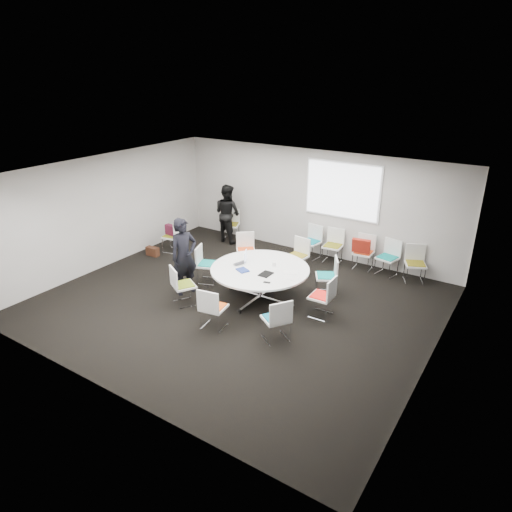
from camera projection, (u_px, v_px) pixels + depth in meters
The scene contains 31 objects.
room_shell at pixel (241, 243), 9.31m from camera, with size 8.08×7.08×2.88m.
conference_table at pixel (260, 277), 9.87m from camera, with size 2.13×2.13×0.73m.
projection_screen at pixel (342, 191), 11.46m from camera, with size 1.90×0.03×1.35m, color white.
chair_ring_a at pixel (322, 304), 9.26m from camera, with size 0.46×0.47×0.88m.
chair_ring_b at pixel (326, 283), 10.14m from camera, with size 0.62×0.62×0.88m.
chair_ring_c at pixel (297, 263), 11.21m from camera, with size 0.51×0.50×0.88m.
chair_ring_d at pixel (246, 257), 11.54m from camera, with size 0.64×0.64×0.88m.
chair_ring_e at pixel (207, 271), 10.75m from camera, with size 0.58×0.59×0.88m.
chair_ring_f at pixel (184, 293), 9.73m from camera, with size 0.62×0.62×0.88m.
chair_ring_g at pixel (214, 315), 8.84m from camera, with size 0.53×0.52×0.88m.
chair_ring_h at pixel (276, 327), 8.44m from camera, with size 0.63×0.63×0.88m.
chair_back_a at pixel (311, 248), 12.12m from camera, with size 0.52×0.51×0.88m.
chair_back_b at pixel (332, 252), 11.84m from camera, with size 0.50×0.48×0.88m.
chair_back_c at pixel (363, 259), 11.43m from camera, with size 0.48×0.47×0.88m.
chair_back_d at pixel (387, 264), 11.11m from camera, with size 0.55×0.54×0.88m.
chair_back_e at pixel (414, 271), 10.77m from camera, with size 0.60×0.60×0.88m.
chair_spare_left at pixel (173, 242), 12.52m from camera, with size 0.53×0.54×0.88m.
chair_person_back at pixel (231, 230), 13.43m from camera, with size 0.60×0.60×0.88m.
person_main at pixel (184, 256), 10.03m from camera, with size 0.64×0.42×1.74m, color black.
person_back at pixel (227, 213), 13.08m from camera, with size 0.82×0.64×1.68m, color black.
laptop at pixel (241, 264), 9.97m from camera, with size 0.30×0.20×0.02m, color #333338.
laptop_lid at pixel (246, 256), 10.08m from camera, with size 0.30×0.02×0.22m, color silver.
notebook_black at pixel (266, 274), 9.49m from camera, with size 0.22×0.30×0.02m, color black.
tablet_folio at pixel (243, 270), 9.67m from camera, with size 0.26×0.20×0.03m, color navy.
papers_right at pixel (291, 272), 9.60m from camera, with size 0.30×0.21×0.00m, color white.
papers_front at pixel (291, 278), 9.34m from camera, with size 0.30×0.21×0.00m, color silver.
cup at pixel (274, 264), 9.89m from camera, with size 0.08×0.08×0.09m, color white.
phone at pixel (267, 282), 9.14m from camera, with size 0.14×0.07×0.01m, color black.
maroon_bag at pixel (172, 230), 12.39m from camera, with size 0.40×0.14×0.28m, color #4F1529.
brown_bag at pixel (153, 251), 12.30m from camera, with size 0.36×0.16×0.24m, color #3B1F13.
red_jacket at pixel (361, 246), 11.09m from camera, with size 0.44×0.10×0.35m, color maroon.
Camera 1 is at (5.09, -7.12, 4.74)m, focal length 32.00 mm.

